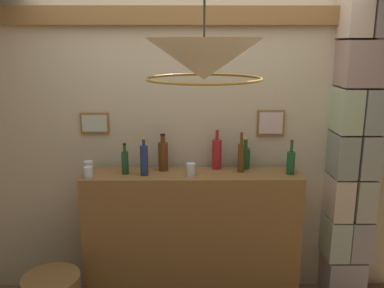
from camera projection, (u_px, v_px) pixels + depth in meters
name	position (u px, v px, depth m)	size (l,w,h in m)	color
panelled_rear_partition	(192.00, 138.00, 3.44)	(3.58, 0.15, 2.55)	beige
stone_pillar	(352.00, 153.00, 3.32)	(0.36, 0.36, 2.49)	#A3989B
bar_shelf_unit	(192.00, 238.00, 3.39)	(1.72, 0.34, 1.12)	olive
liquor_bottle_gin	(125.00, 162.00, 3.22)	(0.05, 0.05, 0.25)	#1B4923
liquor_bottle_scotch	(245.00, 157.00, 3.36)	(0.08, 0.08, 0.25)	#1A5125
liquor_bottle_vodka	(241.00, 157.00, 3.26)	(0.05, 0.05, 0.32)	#593814
liquor_bottle_whiskey	(291.00, 162.00, 3.21)	(0.06, 0.06, 0.27)	#195425
liquor_bottle_rye	(217.00, 154.00, 3.35)	(0.08, 0.08, 0.32)	#A62124
liquor_bottle_bourbon	(163.00, 155.00, 3.30)	(0.08, 0.08, 0.30)	#5B3314
liquor_bottle_rum	(144.00, 160.00, 3.18)	(0.06, 0.06, 0.30)	navy
glass_tumbler_rocks	(89.00, 167.00, 3.26)	(0.07, 0.07, 0.09)	silver
glass_tumbler_highball	(88.00, 172.00, 3.14)	(0.07, 0.07, 0.08)	silver
glass_tumbler_shot	(191.00, 170.00, 3.18)	(0.07, 0.07, 0.10)	silver
pendant_lamp	(204.00, 60.00, 2.20)	(0.63, 0.63, 0.61)	#EFE5C6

